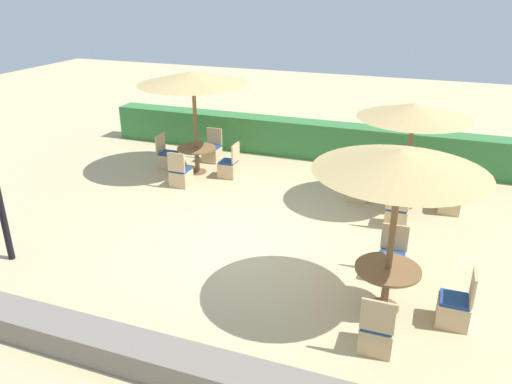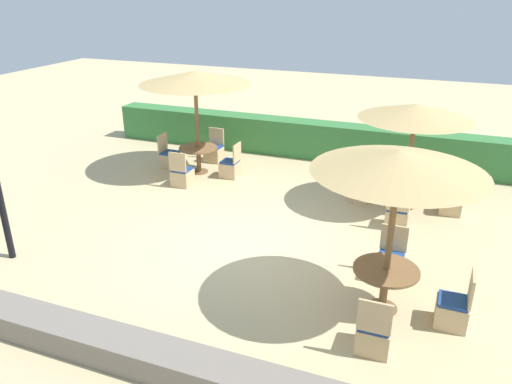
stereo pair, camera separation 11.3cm
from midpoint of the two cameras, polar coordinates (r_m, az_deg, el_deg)
ground_plane at (r=9.88m, az=-0.93°, el=-6.08°), size 40.00×40.00×0.00m
hedge_row at (r=14.71m, az=7.41°, el=5.89°), size 13.00×0.70×1.05m
stone_border at (r=7.15m, az=-12.36°, el=-17.75°), size 10.00×0.56×0.40m
parasol_back_right at (r=11.32m, az=18.06°, el=8.70°), size 2.44×2.44×2.40m
round_table_back_right at (r=11.79m, az=17.12°, el=1.13°), size 1.19×1.19×0.75m
patio_chair_back_right_south at (r=10.90m, az=16.11°, el=-2.59°), size 0.46×0.46×0.93m
patio_chair_back_right_west at (r=12.00m, az=11.91°, el=0.23°), size 0.46×0.46×0.93m
patio_chair_back_right_east at (r=11.93m, az=21.75°, el=-1.11°), size 0.46×0.46×0.93m
parasol_front_right at (r=7.27m, az=16.46°, el=3.31°), size 2.50×2.50×2.64m
round_table_front_right at (r=8.08m, az=14.95°, el=-9.49°), size 1.01×1.01×0.73m
patio_chair_front_right_east at (r=8.23m, az=21.96°, el=-12.42°), size 0.46×0.46×0.93m
patio_chair_front_right_north at (r=9.06m, az=15.44°, el=-8.02°), size 0.46×0.46×0.93m
patio_chair_front_right_south at (r=7.41m, az=13.77°, el=-15.56°), size 0.46×0.46×0.93m
parasol_back_left at (r=13.00m, az=-6.75°, el=12.81°), size 2.84×2.84×2.71m
round_table_back_left at (r=13.49m, az=-6.36°, el=4.47°), size 1.04×1.04×0.70m
patio_chair_back_left_east at (r=13.19m, az=-2.68°, el=2.83°), size 0.46×0.46×0.93m
patio_chair_back_left_north at (r=14.41m, az=-4.60°, el=4.55°), size 0.46×0.46×0.93m
patio_chair_back_left_south at (r=12.74m, az=-8.19°, el=1.86°), size 0.46×0.46×0.93m
patio_chair_back_left_west at (r=14.07m, az=-9.64°, el=3.83°), size 0.46×0.46×0.93m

